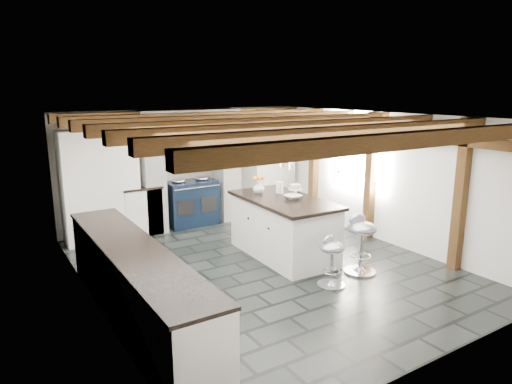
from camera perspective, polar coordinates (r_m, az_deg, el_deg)
ground at (r=7.15m, az=1.05°, el=-9.34°), size 6.00×6.00×0.00m
room_shell at (r=7.75m, az=-8.49°, el=0.54°), size 6.00×6.03×6.00m
range_cooker at (r=9.25m, az=-8.10°, el=-1.25°), size 1.00×0.63×0.99m
kitchen_island at (r=7.46m, az=3.42°, el=-4.33°), size 1.09×1.99×1.29m
bar_stool_near at (r=6.93m, az=13.00°, el=-5.54°), size 0.48×0.48×0.89m
bar_stool_far at (r=6.43m, az=9.40°, el=-7.82°), size 0.45×0.45×0.72m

